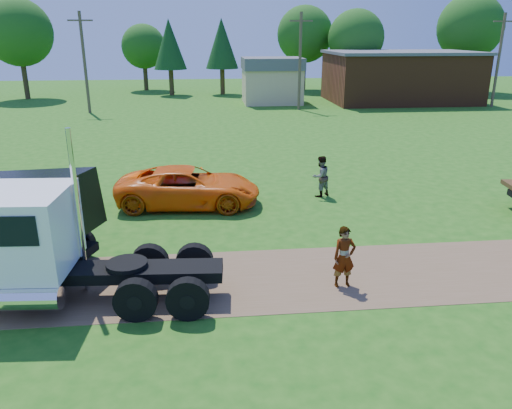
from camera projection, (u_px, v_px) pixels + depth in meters
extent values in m
plane|color=#1C5713|center=(314.00, 276.00, 15.54)|extent=(140.00, 140.00, 0.00)
cube|color=brown|center=(314.00, 276.00, 15.54)|extent=(120.00, 4.20, 0.01)
cube|color=black|center=(82.00, 273.00, 13.94)|extent=(7.89, 1.49, 0.31)
cylinder|color=black|center=(136.00, 300.00, 13.03)|extent=(1.17, 0.44, 1.15)
cylinder|color=black|center=(136.00, 300.00, 13.03)|extent=(0.43, 0.41, 0.40)
cylinder|color=black|center=(150.00, 263.00, 15.14)|extent=(1.17, 0.44, 1.15)
cylinder|color=black|center=(150.00, 263.00, 15.14)|extent=(0.43, 0.41, 0.40)
cylinder|color=black|center=(188.00, 299.00, 13.08)|extent=(1.17, 0.44, 1.15)
cylinder|color=black|center=(188.00, 299.00, 13.08)|extent=(0.43, 0.41, 0.40)
cylinder|color=black|center=(195.00, 262.00, 15.19)|extent=(1.17, 0.44, 1.15)
cylinder|color=black|center=(195.00, 262.00, 15.19)|extent=(0.43, 0.41, 0.40)
cube|color=white|center=(28.00, 230.00, 13.47)|extent=(2.35, 2.64, 2.20)
cube|color=black|center=(5.00, 232.00, 12.12)|extent=(1.57, 0.14, 0.78)
cube|color=black|center=(43.00, 199.00, 14.51)|extent=(1.57, 0.14, 0.78)
cylinder|color=silver|center=(32.00, 298.00, 12.81)|extent=(1.50, 0.72, 0.63)
cylinder|color=silver|center=(78.00, 213.00, 13.97)|extent=(0.16, 0.16, 4.81)
cylinder|color=black|center=(127.00, 264.00, 13.91)|extent=(1.22, 1.22, 0.13)
cylinder|color=black|center=(11.00, 263.00, 15.25)|extent=(1.06, 0.64, 1.01)
cylinder|color=black|center=(11.00, 263.00, 15.25)|extent=(0.45, 0.44, 0.35)
cylinder|color=black|center=(50.00, 240.00, 17.02)|extent=(1.06, 0.64, 1.01)
cylinder|color=black|center=(50.00, 240.00, 17.02)|extent=(0.45, 0.44, 0.35)
cylinder|color=black|center=(45.00, 268.00, 14.98)|extent=(1.06, 0.64, 1.01)
cylinder|color=black|center=(45.00, 268.00, 14.98)|extent=(0.45, 0.44, 0.35)
cylinder|color=black|center=(81.00, 243.00, 16.74)|extent=(1.06, 0.64, 1.01)
cylinder|color=black|center=(81.00, 243.00, 16.74)|extent=(0.45, 0.44, 0.35)
cube|color=black|center=(29.00, 206.00, 15.58)|extent=(4.52, 3.43, 2.22)
imported|color=#ED5E0B|center=(189.00, 187.00, 21.62)|extent=(6.37, 3.36, 1.71)
imported|color=#999999|center=(344.00, 257.00, 14.66)|extent=(0.73, 0.52, 1.88)
imported|color=#999999|center=(321.00, 176.00, 22.84)|extent=(1.16, 1.09, 1.90)
cube|color=brown|center=(400.00, 78.00, 54.06)|extent=(15.00, 10.00, 5.00)
cube|color=#56565B|center=(402.00, 52.00, 53.19)|extent=(15.40, 10.40, 0.30)
cube|color=tan|center=(272.00, 86.00, 52.94)|extent=(6.00, 5.00, 3.60)
cube|color=#56565B|center=(272.00, 63.00, 52.18)|extent=(6.20, 5.40, 1.20)
cylinder|color=#4C3E2B|center=(85.00, 63.00, 45.61)|extent=(0.28, 0.28, 9.00)
cube|color=#4C3E2B|center=(80.00, 20.00, 44.40)|extent=(2.20, 0.14, 0.14)
cylinder|color=#4C3E2B|center=(300.00, 62.00, 47.55)|extent=(0.28, 0.28, 9.00)
cube|color=#4C3E2B|center=(301.00, 21.00, 46.33)|extent=(2.20, 0.14, 0.14)
cylinder|color=#4C3E2B|center=(498.00, 61.00, 49.48)|extent=(0.28, 0.28, 9.00)
cube|color=#4C3E2B|center=(504.00, 21.00, 48.27)|extent=(2.20, 0.14, 0.14)
cylinder|color=#362916|center=(26.00, 81.00, 56.29)|extent=(0.56, 0.56, 3.87)
sphere|color=#174912|center=(18.00, 32.00, 54.57)|extent=(7.30, 7.30, 7.30)
cylinder|color=#362916|center=(146.00, 79.00, 65.00)|extent=(0.56, 0.56, 2.95)
sphere|color=#174912|center=(143.00, 46.00, 63.69)|extent=(5.56, 5.56, 5.56)
cylinder|color=#362916|center=(222.00, 81.00, 60.60)|extent=(0.56, 0.56, 3.11)
cone|color=#103513|center=(222.00, 43.00, 59.16)|extent=(3.91, 3.91, 5.77)
cylinder|color=#362916|center=(303.00, 75.00, 65.07)|extent=(0.56, 0.56, 3.74)
sphere|color=#174912|center=(305.00, 34.00, 63.41)|extent=(7.06, 7.06, 7.06)
cylinder|color=#362916|center=(353.00, 79.00, 61.25)|extent=(0.56, 0.56, 3.53)
sphere|color=#174912|center=(356.00, 38.00, 59.68)|extent=(6.66, 6.66, 6.66)
cylinder|color=#362916|center=(464.00, 75.00, 62.87)|extent=(0.56, 0.56, 4.19)
sphere|color=#174912|center=(470.00, 27.00, 61.01)|extent=(7.89, 7.89, 7.89)
cylinder|color=#362916|center=(171.00, 82.00, 59.82)|extent=(0.56, 0.56, 3.07)
cone|color=#103513|center=(169.00, 44.00, 58.40)|extent=(3.86, 3.86, 5.70)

